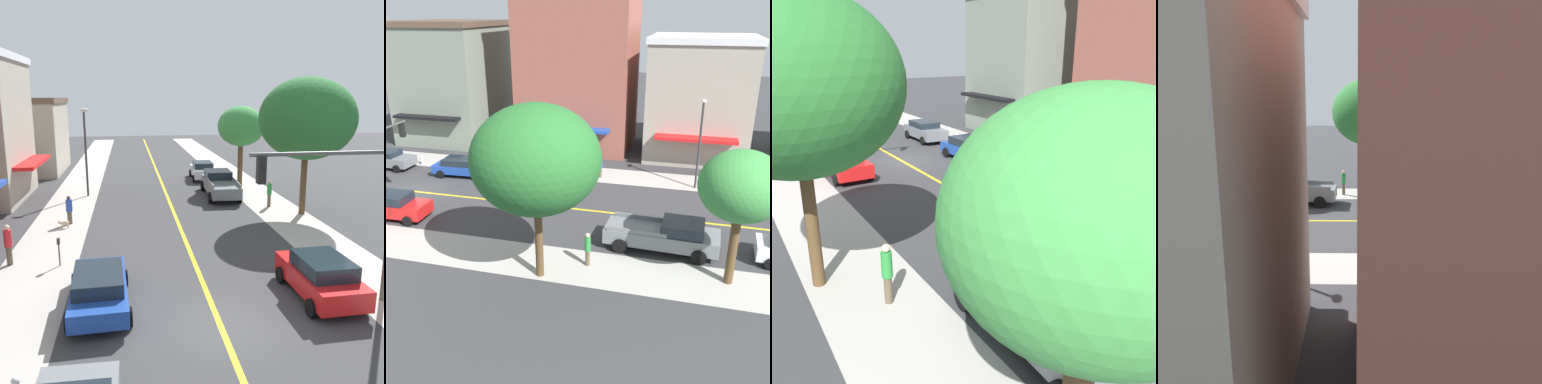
# 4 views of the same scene
# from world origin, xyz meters

# --- Properties ---
(ground_plane) EXTENTS (140.00, 140.00, 0.00)m
(ground_plane) POSITION_xyz_m (0.00, 0.00, 0.00)
(ground_plane) COLOR #38383A
(road_centerline_stripe) EXTENTS (0.20, 126.00, 0.00)m
(road_centerline_stripe) POSITION_xyz_m (0.00, 0.00, 0.00)
(road_centerline_stripe) COLOR yellow
(road_centerline_stripe) RESTS_ON ground
(pale_office_building) EXTENTS (11.38, 9.41, 7.21)m
(pale_office_building) POSITION_xyz_m (-14.72, 31.26, 3.62)
(pale_office_building) COLOR #A39989
(pale_office_building) RESTS_ON ground
(street_tree_left_near) EXTENTS (5.88, 5.88, 8.48)m
(street_tree_left_near) POSITION_xyz_m (8.04, 12.44, 5.97)
(street_tree_left_near) COLOR brown
(street_tree_left_near) RESTS_ON ground
(street_tree_right_corner) EXTENTS (3.82, 3.82, 6.59)m
(street_tree_right_corner) POSITION_xyz_m (6.35, 21.37, 4.92)
(street_tree_right_corner) COLOR brown
(street_tree_right_corner) RESTS_ON ground
(parking_meter) EXTENTS (0.12, 0.18, 1.27)m
(parking_meter) POSITION_xyz_m (-5.92, 5.97, 0.84)
(parking_meter) COLOR #4C4C51
(parking_meter) RESTS_ON ground
(traffic_light_mast) EXTENTS (5.28, 0.32, 5.75)m
(traffic_light_mast) POSITION_xyz_m (4.55, 0.91, 3.96)
(traffic_light_mast) COLOR #474C47
(traffic_light_mast) RESTS_ON ground
(street_lamp) EXTENTS (0.70, 0.36, 6.48)m
(street_lamp) POSITION_xyz_m (-5.88, 19.62, 4.00)
(street_lamp) COLOR #38383D
(street_lamp) RESTS_ON ground
(red_sedan_right_curb) EXTENTS (2.19, 4.21, 1.60)m
(red_sedan_right_curb) POSITION_xyz_m (4.07, 1.48, 0.83)
(red_sedan_right_curb) COLOR red
(red_sedan_right_curb) RESTS_ON ground
(blue_sedan_left_curb) EXTENTS (2.29, 4.73, 1.41)m
(blue_sedan_left_curb) POSITION_xyz_m (-3.95, 1.90, 0.75)
(blue_sedan_left_curb) COLOR #1E429E
(blue_sedan_left_curb) RESTS_ON ground
(white_sedan_right_curb) EXTENTS (2.21, 4.31, 1.60)m
(white_sedan_right_curb) POSITION_xyz_m (3.80, 24.87, 0.83)
(white_sedan_right_curb) COLOR silver
(white_sedan_right_curb) RESTS_ON ground
(grey_pickup_truck) EXTENTS (2.54, 6.15, 1.78)m
(grey_pickup_truck) POSITION_xyz_m (3.93, 18.15, 0.91)
(grey_pickup_truck) COLOR slate
(grey_pickup_truck) RESTS_ON ground
(pedestrian_green_shirt) EXTENTS (0.31, 0.31, 1.83)m
(pedestrian_green_shirt) POSITION_xyz_m (6.55, 14.48, 0.99)
(pedestrian_green_shirt) COLOR brown
(pedestrian_green_shirt) RESTS_ON ground
(pedestrian_red_shirt) EXTENTS (0.34, 0.34, 1.85)m
(pedestrian_red_shirt) POSITION_xyz_m (-8.12, 6.42, 0.99)
(pedestrian_red_shirt) COLOR brown
(pedestrian_red_shirt) RESTS_ON ground
(pedestrian_blue_shirt) EXTENTS (0.37, 0.37, 1.68)m
(pedestrian_blue_shirt) POSITION_xyz_m (-6.29, 12.39, 0.88)
(pedestrian_blue_shirt) COLOR brown
(pedestrian_blue_shirt) RESTS_ON ground
(small_dog) EXTENTS (0.63, 0.40, 0.48)m
(small_dog) POSITION_xyz_m (-6.50, 11.53, 0.31)
(small_dog) COLOR #C6B28C
(small_dog) RESTS_ON ground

